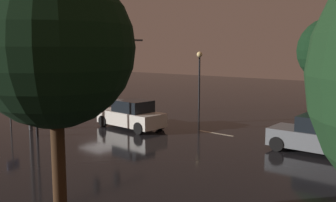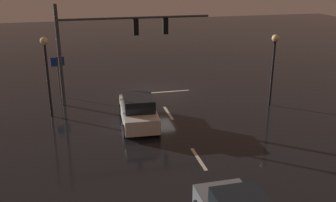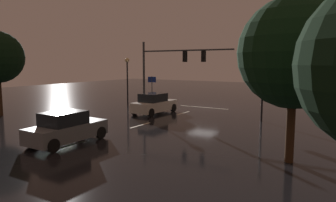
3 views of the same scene
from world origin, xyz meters
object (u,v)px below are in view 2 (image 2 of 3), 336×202
car_approaching (138,111)px  route_sign (58,68)px  traffic_signal_assembly (111,36)px  street_lamp_right_kerb (46,62)px  street_lamp_left_kerb (274,56)px

car_approaching → route_sign: size_ratio=1.58×
traffic_signal_assembly → car_approaching: bearing=102.3°
traffic_signal_assembly → street_lamp_right_kerb: (3.87, 1.83, -0.96)m
route_sign → traffic_signal_assembly: bearing=152.5°
street_lamp_left_kerb → street_lamp_right_kerb: (13.42, -1.20, 0.12)m
car_approaching → street_lamp_right_kerb: (4.78, -2.38, 2.53)m
traffic_signal_assembly → route_sign: 4.52m
street_lamp_left_kerb → street_lamp_right_kerb: street_lamp_right_kerb is taller
car_approaching → street_lamp_left_kerb: (-8.63, -1.18, 2.42)m
car_approaching → route_sign: bearing=-53.9°
street_lamp_left_kerb → route_sign: bearing=-20.4°
street_lamp_right_kerb → street_lamp_left_kerb: bearing=174.9°
car_approaching → street_lamp_right_kerb: street_lamp_right_kerb is taller
street_lamp_left_kerb → street_lamp_right_kerb: size_ratio=0.96×
street_lamp_right_kerb → traffic_signal_assembly: bearing=-154.7°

